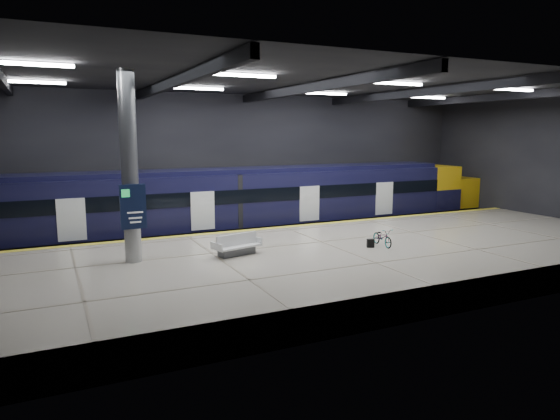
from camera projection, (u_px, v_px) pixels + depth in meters
ground at (310, 261)px, 22.87m from camera, size 30.00×30.00×0.00m
room_shell at (311, 135)px, 22.00m from camera, size 30.10×16.10×8.05m
platform at (340, 262)px, 20.55m from camera, size 30.00×11.00×1.10m
safety_strip at (284, 227)px, 25.15m from camera, size 30.00×0.40×0.01m
rails at (263, 237)px, 27.77m from camera, size 30.00×1.52×0.16m
train at (278, 201)px, 27.87m from camera, size 29.40×2.84×3.79m
bench at (237, 248)px, 19.34m from camera, size 2.04×1.22×0.84m
bicycle at (382, 237)px, 20.88m from camera, size 0.66×1.49×0.76m
pannier_bag at (371, 243)px, 20.66m from camera, size 0.35×0.28×0.35m
info_column at (130, 170)px, 17.88m from camera, size 0.90×0.78×6.90m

